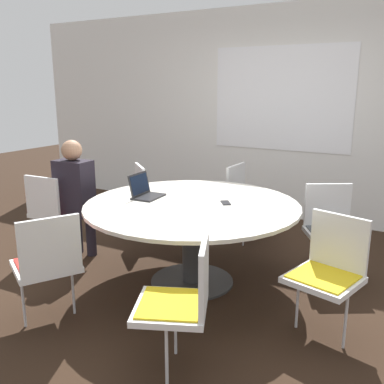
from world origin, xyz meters
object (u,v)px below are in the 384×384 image
at_px(chair_5, 246,196).
at_px(person_0, 75,190).
at_px(chair_4, 331,225).
at_px(chair_1, 48,260).
at_px(chair_3, 329,267).
at_px(chair_0, 53,208).
at_px(chair_6, 152,195).
at_px(chair_2, 182,296).
at_px(laptop, 144,191).
at_px(cell_phone, 226,203).

distance_m(chair_5, person_0, 1.84).
bearing_deg(chair_4, chair_1, 18.06).
distance_m(chair_3, chair_5, 1.94).
distance_m(chair_3, chair_4, 0.96).
bearing_deg(chair_1, person_0, 64.73).
bearing_deg(chair_3, chair_0, 12.69).
xyz_separation_m(chair_0, chair_6, (0.57, 0.93, 0.00)).
relative_size(chair_2, chair_4, 1.00).
xyz_separation_m(chair_3, laptop, (-1.70, 0.23, 0.28)).
bearing_deg(chair_4, chair_6, -33.17).
distance_m(chair_1, chair_4, 2.41).
bearing_deg(chair_4, laptop, -5.28).
relative_size(chair_5, laptop, 2.84).
bearing_deg(chair_5, chair_4, 64.67).
distance_m(chair_5, laptop, 1.38).
xyz_separation_m(chair_0, laptop, (1.06, 0.12, 0.28)).
distance_m(chair_6, laptop, 0.98).
relative_size(chair_0, chair_3, 1.00).
height_order(chair_2, chair_4, same).
bearing_deg(chair_4, person_0, -12.91).
distance_m(chair_4, person_0, 2.46).
height_order(chair_2, chair_6, same).
relative_size(chair_3, person_0, 0.71).
bearing_deg(cell_phone, person_0, -172.78).
xyz_separation_m(chair_1, chair_2, (1.12, 0.00, 0.00)).
distance_m(chair_2, cell_phone, 1.31).
xyz_separation_m(chair_0, chair_2, (2.10, -0.97, 0.00)).
relative_size(chair_0, chair_4, 1.00).
xyz_separation_m(chair_3, cell_phone, (-0.97, 0.40, 0.23)).
bearing_deg(chair_3, chair_5, -35.73).
height_order(chair_4, chair_5, same).
distance_m(laptop, cell_phone, 0.75).
bearing_deg(chair_5, chair_3, 41.96).
bearing_deg(laptop, chair_6, 28.22).
height_order(chair_1, cell_phone, chair_1).
distance_m(chair_0, chair_6, 1.09).
bearing_deg(person_0, laptop, -1.05).
bearing_deg(chair_4, chair_3, 70.41).
xyz_separation_m(chair_0, chair_3, (2.76, -0.11, 0.00)).
distance_m(chair_1, chair_3, 1.97).
bearing_deg(chair_2, chair_4, -38.43).
height_order(chair_2, chair_3, same).
relative_size(chair_6, cell_phone, 5.54).
distance_m(chair_6, person_0, 0.92).
height_order(chair_0, chair_3, same).
bearing_deg(chair_4, chair_5, -58.44).
bearing_deg(chair_3, cell_phone, -7.51).
relative_size(chair_2, laptop, 2.84).
distance_m(chair_0, laptop, 1.10).
xyz_separation_m(chair_2, cell_phone, (-0.31, 1.26, 0.23)).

